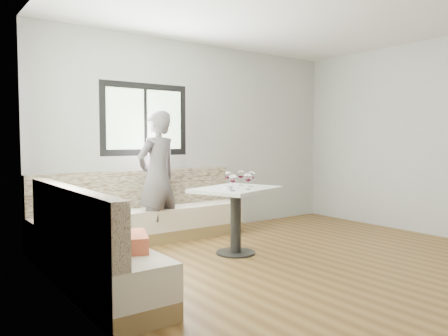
{
  "coord_description": "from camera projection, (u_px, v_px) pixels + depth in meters",
  "views": [
    {
      "loc": [
        -3.57,
        -3.05,
        1.36
      ],
      "look_at": [
        -0.52,
        1.15,
        1.03
      ],
      "focal_mm": 35.0,
      "sensor_mm": 36.0,
      "label": 1
    }
  ],
  "objects": [
    {
      "name": "banquette",
      "position": [
        125.0,
        230.0,
        5.0
      ],
      "size": [
        2.9,
        2.8,
        0.95
      ],
      "color": "olive",
      "rests_on": "ground"
    },
    {
      "name": "wine_glass_d",
      "position": [
        228.0,
        176.0,
        5.3
      ],
      "size": [
        0.09,
        0.09,
        0.19
      ],
      "color": "white",
      "rests_on": "table"
    },
    {
      "name": "wine_glass_a",
      "position": [
        233.0,
        179.0,
        4.85
      ],
      "size": [
        0.09,
        0.09,
        0.19
      ],
      "color": "white",
      "rests_on": "table"
    },
    {
      "name": "table",
      "position": [
        236.0,
        204.0,
        5.21
      ],
      "size": [
        1.16,
        1.03,
        0.8
      ],
      "rotation": [
        0.0,
        0.0,
        0.33
      ],
      "color": "black",
      "rests_on": "ground"
    },
    {
      "name": "person",
      "position": [
        157.0,
        177.0,
        5.75
      ],
      "size": [
        0.73,
        0.58,
        1.75
      ],
      "primitive_type": "imported",
      "rotation": [
        0.0,
        0.0,
        3.43
      ],
      "color": "#5B5457",
      "rests_on": "ground"
    },
    {
      "name": "olive_ramekin",
      "position": [
        228.0,
        187.0,
        5.05
      ],
      "size": [
        0.11,
        0.11,
        0.04
      ],
      "color": "white",
      "rests_on": "table"
    },
    {
      "name": "room",
      "position": [
        318.0,
        135.0,
        4.58
      ],
      "size": [
        5.01,
        5.01,
        2.81
      ],
      "color": "brown",
      "rests_on": "ground"
    },
    {
      "name": "wine_glass_c",
      "position": [
        252.0,
        176.0,
        5.31
      ],
      "size": [
        0.09,
        0.09,
        0.19
      ],
      "color": "white",
      "rests_on": "table"
    },
    {
      "name": "wine_glass_e",
      "position": [
        241.0,
        175.0,
        5.45
      ],
      "size": [
        0.09,
        0.09,
        0.19
      ],
      "color": "white",
      "rests_on": "table"
    },
    {
      "name": "wine_glass_b",
      "position": [
        248.0,
        178.0,
        5.01
      ],
      "size": [
        0.09,
        0.09,
        0.19
      ],
      "color": "white",
      "rests_on": "table"
    }
  ]
}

